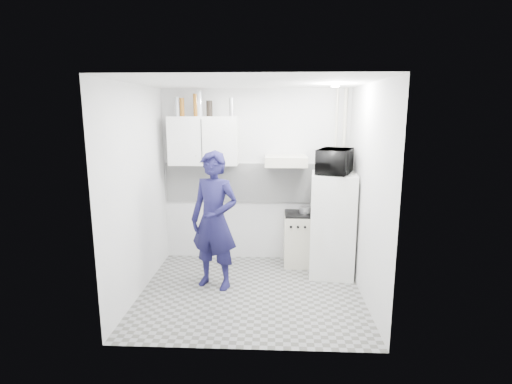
{
  "coord_description": "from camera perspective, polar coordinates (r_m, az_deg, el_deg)",
  "views": [
    {
      "loc": [
        0.29,
        -4.74,
        2.29
      ],
      "look_at": [
        0.05,
        0.3,
        1.25
      ],
      "focal_mm": 28.0,
      "sensor_mm": 36.0,
      "label": 1
    }
  ],
  "objects": [
    {
      "name": "wall_back",
      "position": [
        6.08,
        -0.06,
        2.26
      ],
      "size": [
        2.8,
        0.0,
        2.8
      ],
      "primitive_type": "plane",
      "rotation": [
        1.57,
        0.0,
        0.0
      ],
      "color": "silver",
      "rests_on": "floor"
    },
    {
      "name": "canister_a",
      "position": [
        5.89,
        -6.67,
        11.77
      ],
      "size": [
        0.09,
        0.09,
        0.22
      ],
      "primitive_type": "cylinder",
      "color": "black",
      "rests_on": "upper_cabinet"
    },
    {
      "name": "bottle_e",
      "position": [
        5.85,
        -3.52,
        12.02
      ],
      "size": [
        0.07,
        0.07,
        0.26
      ],
      "primitive_type": "cylinder",
      "color": "silver",
      "rests_on": "upper_cabinet"
    },
    {
      "name": "wall_left",
      "position": [
        5.13,
        -16.58,
        0.03
      ],
      "size": [
        0.0,
        2.6,
        2.6
      ],
      "primitive_type": "plane",
      "rotation": [
        1.57,
        0.0,
        1.57
      ],
      "color": "silver",
      "rests_on": "floor"
    },
    {
      "name": "bottle_b",
      "position": [
        5.97,
        -10.53,
        11.83
      ],
      "size": [
        0.07,
        0.07,
        0.26
      ],
      "primitive_type": "cylinder",
      "color": "brown",
      "rests_on": "upper_cabinet"
    },
    {
      "name": "saucepan",
      "position": [
        5.94,
        6.96,
        -2.57
      ],
      "size": [
        0.16,
        0.16,
        0.09
      ],
      "primitive_type": "cylinder",
      "color": "silver",
      "rests_on": "stove_top"
    },
    {
      "name": "ceiling_spot_fixture",
      "position": [
        5.0,
        11.25,
        14.64
      ],
      "size": [
        0.1,
        0.1,
        0.02
      ],
      "primitive_type": "cylinder",
      "color": "white",
      "rests_on": "ceiling"
    },
    {
      "name": "range_hood",
      "position": [
        5.79,
        4.29,
        4.46
      ],
      "size": [
        0.6,
        0.5,
        0.14
      ],
      "primitive_type": "cube",
      "color": "beige",
      "rests_on": "wall_back"
    },
    {
      "name": "person",
      "position": [
        5.16,
        -5.97,
        -4.08
      ],
      "size": [
        0.76,
        0.63,
        1.79
      ],
      "primitive_type": "imported",
      "rotation": [
        0.0,
        0.0,
        -0.35
      ],
      "color": "#16153F",
      "rests_on": "floor"
    },
    {
      "name": "backsplash",
      "position": [
        6.08,
        -0.07,
        1.31
      ],
      "size": [
        2.74,
        0.03,
        0.6
      ],
      "primitive_type": "cube",
      "color": "white",
      "rests_on": "wall_back"
    },
    {
      "name": "wall_right",
      "position": [
        4.97,
        15.57,
        -0.28
      ],
      "size": [
        0.0,
        2.6,
        2.6
      ],
      "primitive_type": "plane",
      "rotation": [
        1.57,
        0.0,
        -1.57
      ],
      "color": "silver",
      "rests_on": "floor"
    },
    {
      "name": "microwave",
      "position": [
        5.49,
        11.2,
        4.34
      ],
      "size": [
        0.7,
        0.58,
        0.33
      ],
      "primitive_type": "imported",
      "rotation": [
        0.0,
        0.0,
        1.23
      ],
      "color": "black",
      "rests_on": "fridge"
    },
    {
      "name": "pipe_a",
      "position": [
        6.08,
        12.25,
        2.0
      ],
      "size": [
        0.05,
        0.05,
        2.6
      ],
      "primitive_type": "cylinder",
      "color": "beige",
      "rests_on": "floor"
    },
    {
      "name": "fridge",
      "position": [
        5.67,
        10.85,
        -4.61
      ],
      "size": [
        0.66,
        0.66,
        1.45
      ],
      "primitive_type": "cube",
      "rotation": [
        0.0,
        0.0,
        -0.1
      ],
      "color": "white",
      "rests_on": "floor"
    },
    {
      "name": "floor",
      "position": [
        5.27,
        -0.73,
        -14.1
      ],
      "size": [
        2.8,
        2.8,
        0.0
      ],
      "primitive_type": "plane",
      "color": "gray",
      "rests_on": "ground"
    },
    {
      "name": "pipe_b",
      "position": [
        6.06,
        11.13,
        2.02
      ],
      "size": [
        0.04,
        0.04,
        2.6
      ],
      "primitive_type": "cylinder",
      "color": "beige",
      "rests_on": "floor"
    },
    {
      "name": "upper_cabinet",
      "position": [
        5.92,
        -7.47,
        7.28
      ],
      "size": [
        1.0,
        0.35,
        0.7
      ],
      "primitive_type": "cube",
      "color": "white",
      "rests_on": "wall_back"
    },
    {
      "name": "bottle_d",
      "position": [
        5.92,
        -8.07,
        12.37
      ],
      "size": [
        0.08,
        0.08,
        0.35
      ],
      "primitive_type": "cylinder",
      "color": "#B2B7BC",
      "rests_on": "upper_cabinet"
    },
    {
      "name": "bottle_c",
      "position": [
        5.93,
        -8.58,
        12.18
      ],
      "size": [
        0.08,
        0.08,
        0.32
      ],
      "primitive_type": "cylinder",
      "color": "brown",
      "rests_on": "upper_cabinet"
    },
    {
      "name": "ceiling",
      "position": [
        4.76,
        -0.81,
        15.38
      ],
      "size": [
        2.8,
        2.8,
        0.0
      ],
      "primitive_type": "plane",
      "color": "white",
      "rests_on": "wall_back"
    },
    {
      "name": "stove_top",
      "position": [
        5.95,
        6.39,
        -3.12
      ],
      "size": [
        0.46,
        0.46,
        0.03
      ],
      "primitive_type": "cube",
      "color": "black",
      "rests_on": "stove"
    },
    {
      "name": "stove",
      "position": [
        6.06,
        6.3,
        -6.77
      ],
      "size": [
        0.48,
        0.48,
        0.77
      ],
      "primitive_type": "cube",
      "color": "beige",
      "rests_on": "floor"
    },
    {
      "name": "bottle_a",
      "position": [
        5.98,
        -11.19,
        11.84
      ],
      "size": [
        0.06,
        0.06,
        0.27
      ],
      "primitive_type": "cylinder",
      "color": "#B2B7BC",
      "rests_on": "upper_cabinet"
    }
  ]
}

